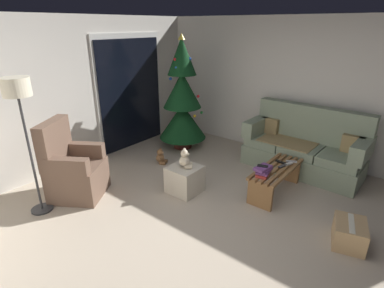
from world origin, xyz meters
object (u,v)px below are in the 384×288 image
(remote_white, at_px, (288,164))
(remote_silver, at_px, (291,162))
(cell_phone, at_px, (263,166))
(floor_lamp, at_px, (19,101))
(christmas_tree, at_px, (182,101))
(cardboard_box_taped_mid_floor, at_px, (349,233))
(coffee_table, at_px, (276,176))
(book_stack, at_px, (263,171))
(teddy_bear_chestnut_by_tree, at_px, (161,157))
(ottoman, at_px, (185,179))
(remote_black, at_px, (280,162))
(armchair, at_px, (73,170))
(teddy_bear_cream, at_px, (185,160))
(remote_graphite, at_px, (282,166))
(couch, at_px, (304,148))

(remote_white, bearing_deg, remote_silver, 106.85)
(cell_phone, distance_m, floor_lamp, 3.17)
(christmas_tree, bearing_deg, cardboard_box_taped_mid_floor, -107.60)
(remote_white, bearing_deg, coffee_table, -94.31)
(book_stack, height_order, teddy_bear_chestnut_by_tree, book_stack)
(ottoman, bearing_deg, remote_black, -46.24)
(coffee_table, xyz_separation_m, book_stack, (-0.33, 0.06, 0.20))
(coffee_table, height_order, book_stack, book_stack)
(floor_lamp, distance_m, ottoman, 2.38)
(armchair, xyz_separation_m, teddy_bear_cream, (1.07, -1.20, 0.12))
(remote_silver, relative_size, floor_lamp, 0.09)
(remote_graphite, bearing_deg, coffee_table, 74.02)
(remote_graphite, height_order, christmas_tree, christmas_tree)
(remote_silver, distance_m, teddy_bear_chestnut_by_tree, 2.24)
(floor_lamp, bearing_deg, couch, -34.25)
(cell_phone, height_order, teddy_bear_chestnut_by_tree, cell_phone)
(cell_phone, bearing_deg, armchair, 107.50)
(remote_graphite, height_order, floor_lamp, floor_lamp)
(remote_graphite, xyz_separation_m, teddy_bear_chestnut_by_tree, (-0.40, 2.09, -0.30))
(armchair, bearing_deg, floor_lamp, 178.58)
(book_stack, height_order, armchair, armchair)
(coffee_table, relative_size, book_stack, 3.97)
(couch, relative_size, book_stack, 7.10)
(couch, height_order, remote_white, couch)
(cell_phone, bearing_deg, remote_black, -22.37)
(couch, height_order, teddy_bear_chestnut_by_tree, couch)
(christmas_tree, bearing_deg, book_stack, -111.57)
(teddy_bear_chestnut_by_tree, distance_m, cardboard_box_taped_mid_floor, 3.18)
(remote_black, height_order, remote_white, same)
(cardboard_box_taped_mid_floor, bearing_deg, remote_white, 54.59)
(coffee_table, height_order, remote_graphite, remote_graphite)
(book_stack, bearing_deg, remote_black, -3.16)
(teddy_bear_cream, bearing_deg, remote_silver, -46.17)
(cell_phone, height_order, cardboard_box_taped_mid_floor, cell_phone)
(cardboard_box_taped_mid_floor, bearing_deg, remote_silver, 50.59)
(remote_black, distance_m, remote_white, 0.12)
(teddy_bear_chestnut_by_tree, bearing_deg, remote_black, -75.62)
(remote_silver, bearing_deg, coffee_table, -45.72)
(remote_white, bearing_deg, book_stack, -86.23)
(teddy_bear_chestnut_by_tree, bearing_deg, remote_white, -76.22)
(christmas_tree, bearing_deg, teddy_bear_cream, -138.73)
(book_stack, bearing_deg, teddy_bear_chestnut_by_tree, 89.62)
(remote_graphite, xyz_separation_m, christmas_tree, (0.44, 2.27, 0.55))
(couch, xyz_separation_m, floor_lamp, (-3.40, 2.32, 1.11))
(remote_white, relative_size, teddy_bear_cream, 0.55)
(remote_silver, bearing_deg, teddy_bear_cream, -75.38)
(remote_silver, distance_m, teddy_bear_cream, 1.61)
(armchair, height_order, floor_lamp, floor_lamp)
(remote_white, bearing_deg, remote_graphite, -88.80)
(armchair, bearing_deg, book_stack, -55.21)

